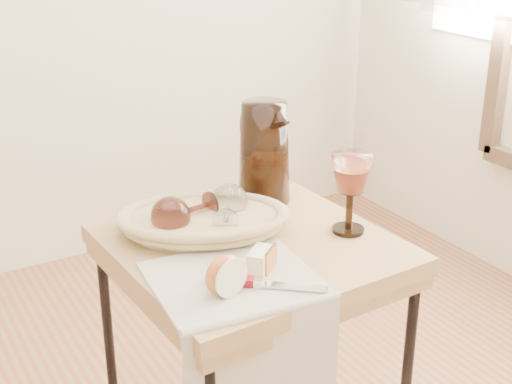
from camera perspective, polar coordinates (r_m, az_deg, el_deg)
side_table at (r=1.73m, az=-0.35°, el=-14.52°), size 0.58×0.58×0.71m
tea_towel at (r=1.39m, az=-1.83°, el=-6.97°), size 0.33×0.31×0.01m
bread_basket at (r=1.57m, az=-4.19°, el=-2.47°), size 0.40×0.35×0.05m
goblet_lying_a at (r=1.56m, az=-5.44°, el=-1.50°), size 0.15×0.11×0.09m
goblet_lying_b at (r=1.56m, az=-2.27°, el=-1.40°), size 0.14×0.16×0.08m
pitcher at (r=1.70m, az=0.65°, el=3.18°), size 0.20×0.27×0.29m
wine_goblet at (r=1.56m, az=7.51°, el=-0.12°), size 0.09×0.09×0.18m
apple_half at (r=1.32m, az=-2.62°, el=-6.55°), size 0.09×0.06×0.08m
apple_wedge at (r=1.40m, az=0.34°, el=-5.47°), size 0.07×0.07×0.04m
table_knife at (r=1.35m, az=0.55°, el=-7.22°), size 0.19×0.16×0.02m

